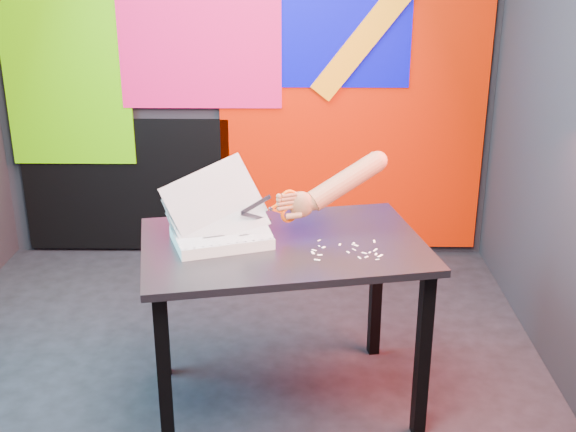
{
  "coord_description": "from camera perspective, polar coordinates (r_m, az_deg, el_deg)",
  "views": [
    {
      "loc": [
        0.32,
        -2.81,
        1.87
      ],
      "look_at": [
        0.29,
        -0.17,
        0.87
      ],
      "focal_mm": 45.0,
      "sensor_mm": 36.0,
      "label": 1
    }
  ],
  "objects": [
    {
      "name": "room",
      "position": [
        2.88,
        -5.75,
        10.19
      ],
      "size": [
        3.01,
        3.01,
        2.71
      ],
      "color": "black",
      "rests_on": "ground"
    },
    {
      "name": "scissors",
      "position": [
        2.91,
        -0.24,
        0.74
      ],
      "size": [
        0.23,
        0.11,
        0.14
      ],
      "rotation": [
        0.0,
        0.0,
        0.41
      ],
      "color": "#9599A8",
      "rests_on": "printout_stack"
    },
    {
      "name": "work_table",
      "position": [
        2.93,
        -0.39,
        -3.86
      ],
      "size": [
        1.24,
        0.95,
        0.75
      ],
      "rotation": [
        0.0,
        0.0,
        0.2
      ],
      "color": "black",
      "rests_on": "ground"
    },
    {
      "name": "backdrop",
      "position": [
        4.38,
        -2.67,
        8.64
      ],
      "size": [
        2.88,
        0.05,
        2.08
      ],
      "color": "#BC1700",
      "rests_on": "ground"
    },
    {
      "name": "printout_stack",
      "position": [
        2.89,
        -5.33,
        -1.5
      ],
      "size": [
        0.46,
        0.38,
        0.35
      ],
      "rotation": [
        0.0,
        0.0,
        0.33
      ],
      "color": "silver",
      "rests_on": "work_table"
    },
    {
      "name": "hand_forearm",
      "position": [
        2.99,
        3.99,
        2.49
      ],
      "size": [
        0.45,
        0.24,
        0.24
      ],
      "rotation": [
        0.0,
        0.0,
        0.41
      ],
      "color": "#946643",
      "rests_on": "work_table"
    },
    {
      "name": "paper_clippings",
      "position": [
        2.82,
        4.88,
        -2.75
      ],
      "size": [
        0.28,
        0.21,
        0.0
      ],
      "color": "white",
      "rests_on": "work_table"
    }
  ]
}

